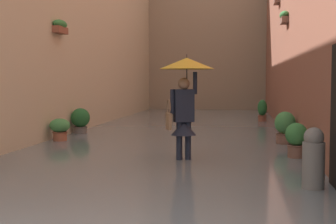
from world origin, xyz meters
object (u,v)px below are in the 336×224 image
object	(u,v)px
potted_plant_near_right	(60,129)
mooring_bollard	(313,162)
potted_plant_near_left	(285,128)
potted_plant_mid_left	(296,140)
potted_plant_far_left	(262,111)
person_wading	(185,86)
potted_plant_far_right	(80,121)

from	to	relation	value
potted_plant_near_right	mooring_bollard	xyz separation A→B (m)	(-5.67, 4.73, 0.09)
potted_plant_near_left	potted_plant_mid_left	size ratio (longest dim) A/B	1.11
potted_plant_mid_left	mooring_bollard	bearing A→B (deg)	88.12
potted_plant_far_left	person_wading	bearing A→B (deg)	78.11
potted_plant_far_left	potted_plant_near_right	xyz separation A→B (m)	(5.51, 6.77, -0.09)
potted_plant_near_left	potted_plant_mid_left	world-z (taller)	potted_plant_near_left
person_wading	mooring_bollard	distance (m)	3.26
potted_plant_far_left	mooring_bollard	bearing A→B (deg)	90.80
potted_plant_far_left	potted_plant_far_right	xyz separation A→B (m)	(5.55, 5.02, -0.00)
potted_plant_far_right	potted_plant_mid_left	size ratio (longest dim) A/B	1.05
potted_plant_near_left	potted_plant_far_right	world-z (taller)	potted_plant_near_left
person_wading	mooring_bollard	size ratio (longest dim) A/B	2.19
potted_plant_far_right	potted_plant_mid_left	distance (m)	6.86
potted_plant_far_right	mooring_bollard	xyz separation A→B (m)	(-5.71, 6.48, 0.01)
person_wading	potted_plant_near_right	distance (m)	4.49
potted_plant_near_left	potted_plant_near_right	world-z (taller)	potted_plant_near_left
potted_plant_far_right	potted_plant_mid_left	bearing A→B (deg)	147.73
potted_plant_far_left	potted_plant_near_right	bearing A→B (deg)	50.87
person_wading	potted_plant_mid_left	size ratio (longest dim) A/B	2.68
potted_plant_near_right	potted_plant_far_right	world-z (taller)	potted_plant_far_right
potted_plant_far_left	potted_plant_far_right	size ratio (longest dim) A/B	1.10
potted_plant_near_right	potted_plant_mid_left	bearing A→B (deg)	161.66
potted_plant_mid_left	mooring_bollard	distance (m)	2.82
person_wading	potted_plant_far_right	world-z (taller)	person_wading
potted_plant_far_left	potted_plant_near_left	bearing A→B (deg)	92.08
person_wading	potted_plant_far_left	bearing A→B (deg)	-101.89
potted_plant_far_left	potted_plant_near_right	distance (m)	8.73
potted_plant_near_left	potted_plant_far_right	distance (m)	5.98
potted_plant_near_left	potted_plant_near_right	distance (m)	5.75
potted_plant_near_left	mooring_bollard	bearing A→B (deg)	89.13
potted_plant_far_left	potted_plant_near_left	xyz separation A→B (m)	(-0.24, 6.51, -0.00)
person_wading	potted_plant_far_left	world-z (taller)	person_wading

